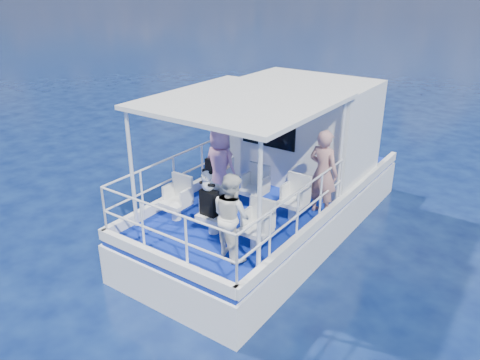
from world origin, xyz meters
name	(u,v)px	position (x,y,z in m)	size (l,w,h in m)	color
ground	(248,249)	(0.00, 0.00, 0.00)	(2000.00, 2000.00, 0.00)	#08143F
hull	(273,229)	(0.00, 1.00, 0.00)	(3.00, 7.00, 1.60)	white
deck	(274,195)	(0.00, 1.00, 0.85)	(2.90, 6.90, 0.10)	#0A1E90
cabin	(305,129)	(0.00, 2.30, 2.00)	(2.85, 2.00, 2.20)	white
canopy	(242,101)	(0.00, -0.20, 3.14)	(3.00, 3.20, 0.08)	white
canopy_posts	(241,162)	(0.00, -0.25, 2.00)	(2.77, 2.97, 2.20)	white
railings	(231,197)	(0.00, -0.58, 1.40)	(2.84, 3.59, 1.00)	white
seat_port_fwd	(218,187)	(-0.90, 0.20, 1.09)	(0.48, 0.46, 0.38)	white
seat_center_fwd	(253,198)	(0.00, 0.20, 1.09)	(0.48, 0.46, 0.38)	white
seat_stbd_fwd	(293,209)	(0.90, 0.20, 1.09)	(0.48, 0.46, 0.38)	white
seat_port_aft	(176,210)	(-0.90, -1.10, 1.09)	(0.48, 0.46, 0.38)	white
seat_center_aft	(214,223)	(0.00, -1.10, 1.09)	(0.48, 0.46, 0.38)	white
seat_stbd_aft	(255,238)	(0.90, -1.10, 1.09)	(0.48, 0.46, 0.38)	white
passenger_port_fwd	(220,164)	(-0.78, 0.13, 1.66)	(0.57, 0.40, 1.51)	pink
passenger_stbd_fwd	(323,173)	(1.22, 0.74, 1.74)	(0.61, 0.40, 1.69)	tan
passenger_stbd_aft	(232,216)	(0.70, -1.50, 1.63)	(0.71, 0.55, 1.46)	white
backpack_port	(214,169)	(-0.92, 0.13, 1.51)	(0.35, 0.20, 0.46)	black
backpack_center	(209,203)	(-0.04, -1.16, 1.51)	(0.31, 0.18, 0.47)	black
compact_camera	(214,157)	(-0.94, 0.14, 1.77)	(0.11, 0.06, 0.06)	black
panda	(208,180)	(-0.06, -1.16, 1.94)	(0.25, 0.21, 0.39)	white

